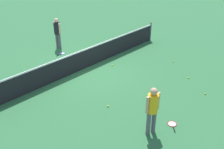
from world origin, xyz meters
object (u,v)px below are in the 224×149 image
tennis_racket_far_player (62,54)px  tennis_ball_near_player (108,106)px  tennis_racket_near_player (172,124)px  tennis_ball_stray_right (173,61)px  tennis_ball_baseline (205,94)px  tennis_ball_stray_left (113,65)px  tennis_ball_by_net (189,78)px  player_near_side (152,107)px  player_far_side (57,31)px

tennis_racket_far_player → tennis_ball_near_player: tennis_ball_near_player is taller
tennis_racket_near_player → tennis_ball_stray_right: 4.91m
tennis_ball_baseline → tennis_ball_stray_left: (-0.78, 4.40, 0.00)m
tennis_ball_by_net → tennis_ball_stray_right: same height
tennis_racket_near_player → tennis_ball_near_player: 2.42m
tennis_ball_baseline → tennis_ball_stray_left: bearing=100.0°
tennis_ball_by_net → tennis_ball_stray_left: (-1.46, 3.26, 0.00)m
tennis_racket_far_player → tennis_ball_near_player: 5.38m
player_near_side → tennis_ball_by_net: player_near_side is taller
player_far_side → tennis_ball_by_net: bearing=-73.9°
player_far_side → tennis_racket_far_player: 1.26m
player_near_side → tennis_racket_near_player: player_near_side is taller
player_near_side → tennis_ball_near_player: (0.06, 1.99, -0.98)m
tennis_racket_near_player → tennis_ball_by_net: 3.43m
player_far_side → tennis_ball_stray_left: 3.78m
tennis_ball_baseline → tennis_ball_near_player: bearing=146.3°
player_far_side → tennis_ball_stray_right: (2.93, -5.48, -0.98)m
tennis_racket_far_player → tennis_ball_stray_left: size_ratio=9.16×
player_far_side → tennis_racket_near_player: bearing=-98.5°
player_far_side → tennis_racket_far_player: (-0.34, -0.70, -1.00)m
tennis_racket_far_player → tennis_ball_stray_left: tennis_ball_stray_left is taller
tennis_ball_by_net → tennis_ball_baseline: (-0.68, -1.15, 0.00)m
player_far_side → tennis_racket_near_player: size_ratio=3.16×
player_near_side → tennis_ball_stray_left: size_ratio=25.76×
player_near_side → tennis_racket_near_player: 1.34m
player_far_side → tennis_racket_far_player: size_ratio=2.81×
tennis_ball_by_net → tennis_ball_baseline: same height
tennis_racket_far_player → tennis_ball_by_net: (2.32, -6.17, 0.02)m
tennis_ball_near_player → tennis_ball_stray_right: 4.95m
tennis_ball_near_player → tennis_ball_by_net: same height
player_near_side → tennis_ball_stray_right: (4.99, 2.33, -0.98)m
tennis_racket_far_player → tennis_ball_baseline: (1.63, -7.31, 0.02)m
player_near_side → player_far_side: same height
tennis_racket_near_player → tennis_ball_baseline: bearing=2.0°
tennis_ball_baseline → tennis_ball_stray_right: bearing=57.1°
tennis_ball_baseline → tennis_ball_stray_left: size_ratio=1.00×
tennis_racket_far_player → tennis_ball_stray_right: (3.27, -4.78, 0.02)m
tennis_ball_near_player → tennis_ball_stray_right: bearing=3.9°
player_near_side → tennis_ball_stray_right: player_near_side is taller
tennis_ball_near_player → player_near_side: bearing=-91.7°
player_near_side → tennis_ball_near_player: size_ratio=25.76×
player_far_side → tennis_ball_stray_right: 6.29m
tennis_ball_near_player → tennis_ball_stray_right: (4.94, 0.34, 0.00)m
player_near_side → player_far_side: bearing=75.2°
player_far_side → tennis_ball_stray_left: bearing=-81.9°
tennis_racket_far_player → tennis_ball_stray_left: bearing=-73.7°
tennis_ball_near_player → tennis_ball_baseline: bearing=-33.7°
tennis_ball_by_net → tennis_ball_baseline: 1.33m
tennis_racket_near_player → tennis_ball_stray_left: (1.73, 4.49, 0.02)m
tennis_ball_near_player → tennis_racket_far_player: bearing=72.0°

